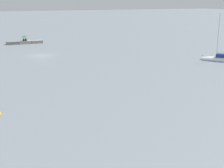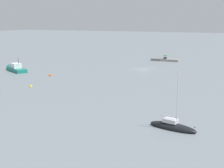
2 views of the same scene
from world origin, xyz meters
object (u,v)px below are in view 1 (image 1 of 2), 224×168
(umbrella_open_green, at_px, (24,36))
(sailboat_white_far, at_px, (219,59))
(person_seated_maroon_right, at_px, (24,40))
(person_seated_dark_left, at_px, (26,40))

(umbrella_open_green, relative_size, sailboat_white_far, 0.17)
(person_seated_maroon_right, relative_size, umbrella_open_green, 0.49)
(person_seated_dark_left, relative_size, umbrella_open_green, 0.49)
(person_seated_maroon_right, bearing_deg, sailboat_white_far, 121.34)
(person_seated_dark_left, xyz_separation_m, umbrella_open_green, (0.29, -0.06, 0.88))
(person_seated_dark_left, xyz_separation_m, person_seated_maroon_right, (0.56, 0.03, 0.00))
(umbrella_open_green, xyz_separation_m, sailboat_white_far, (-27.82, 37.84, -1.49))
(person_seated_maroon_right, height_order, umbrella_open_green, umbrella_open_green)
(umbrella_open_green, bearing_deg, person_seated_dark_left, 167.43)
(umbrella_open_green, distance_m, sailboat_white_far, 46.99)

